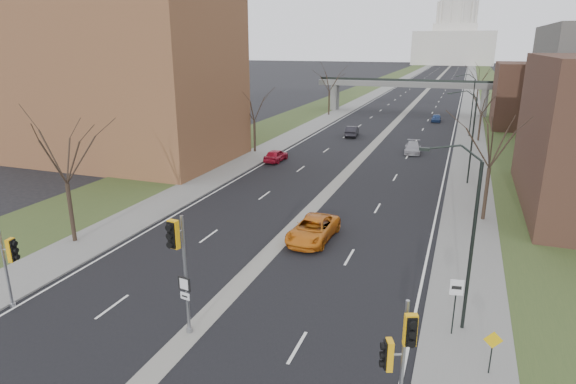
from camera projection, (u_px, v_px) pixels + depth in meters
The scene contains 30 objects.
ground at pixel (175, 350), 21.09m from camera, with size 700.00×700.00×0.00m, color black.
road_surface at pixel (432, 85), 155.62m from camera, with size 20.00×600.00×0.01m, color black.
median_strip at pixel (432, 85), 155.62m from camera, with size 1.20×600.00×0.02m, color gray.
sidewalk_right at pixel (471, 86), 151.65m from camera, with size 4.00×600.00×0.12m, color gray.
sidewalk_left at pixel (395, 84), 159.55m from camera, with size 4.00×600.00×0.12m, color gray.
grass_verge_right at pixel (492, 86), 149.68m from camera, with size 8.00×600.00×0.10m, color #324620.
grass_verge_left at pixel (377, 83), 161.53m from camera, with size 8.00×600.00×0.10m, color #324620.
apartment_building at pixel (116, 61), 53.30m from camera, with size 25.00×16.00×22.00m, color #915D3A.
commercial_block_far at pixel (542, 96), 75.16m from camera, with size 14.00×14.00×10.00m, color #4E2F24.
pedestrian_bridge at pixel (407, 88), 91.41m from camera, with size 34.00×3.00×6.45m.
capitol at pixel (455, 34), 302.58m from camera, with size 48.00×42.00×55.75m.
streetlight_near at pixel (459, 186), 20.80m from camera, with size 2.61×0.20×8.70m.
streetlight_mid at pixel (466, 111), 44.12m from camera, with size 2.61×0.20×8.70m.
streetlight_far at pixel (468, 87), 67.44m from camera, with size 2.61×0.20×8.70m.
tree_left_a at pixel (62, 146), 30.58m from camera, with size 7.20×7.20×9.40m.
tree_left_b at pixel (254, 101), 57.61m from camera, with size 6.75×6.75×8.81m.
tree_left_c at pixel (330, 77), 87.86m from camera, with size 7.65×7.65×9.99m.
tree_right_a at pixel (494, 134), 34.59m from camera, with size 7.20×7.20×9.40m.
tree_right_b at pixel (483, 98), 64.42m from camera, with size 6.30×6.30×8.22m.
tree_right_c at pixel (480, 73), 99.93m from camera, with size 7.65×7.65×9.99m.
signal_pole_left at pixel (2, 245), 23.32m from camera, with size 0.90×1.09×5.34m.
signal_pole_median at pixel (179, 256), 20.96m from camera, with size 0.68×0.96×5.77m.
signal_pole_right at pixel (400, 350), 15.70m from camera, with size 1.14×0.83×5.00m.
speed_limit_sign at pixel (456, 297), 21.52m from camera, with size 0.59×0.13×2.76m.
warning_sign at pixel (492, 346), 19.08m from camera, with size 0.75×0.17×1.94m.
car_left_near at pixel (276, 155), 54.60m from camera, with size 1.67×4.15×1.41m, color #A31227.
car_left_far at pixel (352, 131), 69.44m from camera, with size 1.57×4.50×1.48m, color black.
car_right_near at pixel (313, 229), 32.73m from camera, with size 2.53×5.48×1.52m, color orange.
car_right_mid at pixel (413, 148), 58.88m from camera, with size 1.88×4.61×1.34m, color #99989F.
car_right_far at pixel (436, 118), 82.36m from camera, with size 1.53×3.80×1.30m, color navy.
Camera 1 is at (10.90, -15.28, 12.87)m, focal length 30.00 mm.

